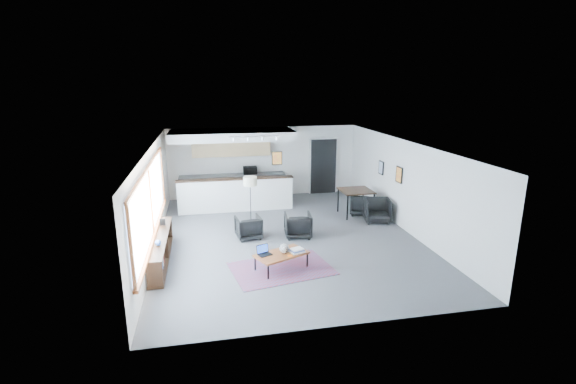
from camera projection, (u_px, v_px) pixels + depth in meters
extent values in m
cube|color=#4A4A4D|center=(287.00, 237.00, 11.70)|extent=(7.00, 9.00, 0.01)
cube|color=white|center=(287.00, 145.00, 11.02)|extent=(7.00, 9.00, 0.01)
cube|color=silver|center=(264.00, 162.00, 15.63)|extent=(7.00, 0.01, 2.60)
cube|color=silver|center=(338.00, 259.00, 7.09)|extent=(7.00, 0.01, 2.60)
cube|color=silver|center=(153.00, 199.00, 10.69)|extent=(0.01, 9.00, 2.60)
cube|color=silver|center=(406.00, 186.00, 12.03)|extent=(0.01, 9.00, 2.60)
cube|color=#8CBFFF|center=(150.00, 201.00, 9.80)|extent=(0.02, 5.80, 1.55)
cube|color=brown|center=(154.00, 233.00, 10.01)|extent=(0.10, 5.95, 0.06)
cube|color=brown|center=(148.00, 168.00, 9.59)|extent=(0.06, 5.95, 0.06)
cube|color=brown|center=(131.00, 248.00, 7.05)|extent=(0.06, 0.06, 1.60)
cube|color=brown|center=(151.00, 201.00, 9.80)|extent=(0.06, 0.06, 1.60)
cube|color=brown|center=(162.00, 175.00, 12.55)|extent=(0.06, 0.06, 1.60)
cube|color=black|center=(160.00, 237.00, 9.96)|extent=(0.35, 3.00, 0.05)
cube|color=black|center=(162.00, 259.00, 10.11)|extent=(0.35, 3.00, 0.05)
cube|color=black|center=(154.00, 275.00, 8.66)|extent=(0.33, 0.04, 0.55)
cube|color=black|center=(161.00, 249.00, 10.04)|extent=(0.33, 0.04, 0.55)
cube|color=black|center=(166.00, 228.00, 11.41)|extent=(0.33, 0.04, 0.55)
cube|color=#3359A5|center=(156.00, 279.00, 8.84)|extent=(0.18, 0.04, 0.20)
cube|color=silver|center=(157.00, 275.00, 9.00)|extent=(0.18, 0.04, 0.22)
cube|color=maroon|center=(157.00, 271.00, 9.16)|extent=(0.18, 0.04, 0.24)
cube|color=black|center=(158.00, 268.00, 9.33)|extent=(0.18, 0.04, 0.20)
cube|color=#3359A5|center=(159.00, 265.00, 9.49)|extent=(0.18, 0.04, 0.22)
cube|color=silver|center=(160.00, 261.00, 9.64)|extent=(0.18, 0.04, 0.24)
cube|color=maroon|center=(160.00, 259.00, 9.81)|extent=(0.18, 0.04, 0.20)
cube|color=black|center=(161.00, 256.00, 9.97)|extent=(0.18, 0.04, 0.22)
cube|color=#3359A5|center=(162.00, 253.00, 10.13)|extent=(0.18, 0.03, 0.24)
cube|color=silver|center=(162.00, 251.00, 10.29)|extent=(0.18, 0.03, 0.20)
cube|color=maroon|center=(163.00, 248.00, 10.45)|extent=(0.18, 0.03, 0.22)
cube|color=black|center=(163.00, 245.00, 10.61)|extent=(0.18, 0.04, 0.24)
cube|color=black|center=(163.00, 222.00, 10.69)|extent=(0.14, 0.02, 0.18)
sphere|color=#264C99|center=(158.00, 243.00, 9.37)|extent=(0.14, 0.14, 0.14)
cube|color=white|center=(236.00, 195.00, 13.88)|extent=(3.80, 0.25, 1.10)
cube|color=black|center=(235.00, 179.00, 13.74)|extent=(3.85, 0.32, 0.04)
cube|color=white|center=(233.00, 188.00, 15.28)|extent=(3.80, 0.60, 0.90)
cube|color=#2D2D2D|center=(233.00, 175.00, 15.16)|extent=(3.82, 0.62, 0.04)
cube|color=tan|center=(231.00, 146.00, 15.04)|extent=(2.80, 0.35, 0.70)
cube|color=white|center=(232.00, 135.00, 14.24)|extent=(4.20, 1.80, 0.30)
cube|color=black|center=(277.00, 158.00, 13.85)|extent=(0.35, 0.03, 0.45)
cube|color=orange|center=(277.00, 158.00, 13.83)|extent=(0.30, 0.01, 0.40)
cube|color=black|center=(323.00, 166.00, 16.05)|extent=(1.00, 0.12, 2.10)
cube|color=white|center=(310.00, 167.00, 15.96)|extent=(0.06, 0.10, 2.10)
cube|color=white|center=(336.00, 166.00, 16.16)|extent=(0.06, 0.10, 2.10)
cube|color=white|center=(324.00, 139.00, 15.78)|extent=(1.10, 0.10, 0.06)
cube|color=silver|center=(254.00, 136.00, 13.00)|extent=(1.60, 0.04, 0.04)
cylinder|color=silver|center=(234.00, 140.00, 12.90)|extent=(0.07, 0.07, 0.09)
cylinder|color=silver|center=(248.00, 139.00, 12.99)|extent=(0.07, 0.07, 0.09)
cylinder|color=silver|center=(262.00, 139.00, 13.07)|extent=(0.07, 0.07, 0.09)
cylinder|color=silver|center=(276.00, 138.00, 13.16)|extent=(0.07, 0.07, 0.09)
cube|color=black|center=(399.00, 175.00, 12.34)|extent=(0.03, 0.38, 0.48)
cube|color=orange|center=(399.00, 175.00, 12.33)|extent=(0.00, 0.32, 0.42)
cube|color=black|center=(381.00, 168.00, 13.58)|extent=(0.03, 0.34, 0.44)
cube|color=#859FC5|center=(381.00, 168.00, 13.58)|extent=(0.00, 0.28, 0.38)
cube|color=#552D45|center=(281.00, 269.00, 9.71)|extent=(2.50, 1.92, 0.01)
cube|color=brown|center=(281.00, 254.00, 9.62)|extent=(1.35, 1.07, 0.05)
cube|color=black|center=(268.00, 272.00, 9.15)|extent=(0.04, 0.04, 0.35)
cube|color=black|center=(255.00, 264.00, 9.58)|extent=(0.04, 0.04, 0.35)
cube|color=black|center=(307.00, 260.00, 9.77)|extent=(0.04, 0.04, 0.35)
cube|color=black|center=(293.00, 253.00, 10.20)|extent=(0.04, 0.04, 0.35)
cube|color=black|center=(288.00, 259.00, 9.41)|extent=(1.04, 0.49, 0.03)
cube|color=black|center=(275.00, 252.00, 9.84)|extent=(1.04, 0.49, 0.03)
cube|color=black|center=(265.00, 255.00, 9.53)|extent=(0.36, 0.31, 0.02)
cube|color=black|center=(262.00, 249.00, 9.59)|extent=(0.29, 0.16, 0.20)
cube|color=blue|center=(262.00, 249.00, 9.58)|extent=(0.26, 0.14, 0.17)
sphere|color=gray|center=(284.00, 248.00, 9.61)|extent=(0.22, 0.22, 0.22)
cube|color=silver|center=(297.00, 251.00, 9.68)|extent=(0.39, 0.35, 0.04)
cube|color=#3359A5|center=(297.00, 250.00, 9.67)|extent=(0.35, 0.32, 0.03)
cube|color=silver|center=(297.00, 249.00, 9.64)|extent=(0.32, 0.29, 0.03)
cube|color=#E5590C|center=(290.00, 256.00, 9.48)|extent=(0.11, 0.11, 0.01)
imported|color=black|center=(248.00, 226.00, 11.54)|extent=(0.74, 0.71, 0.68)
imported|color=black|center=(298.00, 224.00, 11.63)|extent=(0.79, 0.75, 0.74)
cylinder|color=black|center=(251.00, 222.00, 12.93)|extent=(0.29, 0.29, 0.03)
cylinder|color=black|center=(251.00, 203.00, 12.77)|extent=(0.02, 0.02, 1.21)
cylinder|color=#F0EAC5|center=(250.00, 181.00, 12.59)|extent=(0.47, 0.47, 0.27)
cube|color=black|center=(356.00, 191.00, 13.43)|extent=(1.01, 1.01, 0.04)
cylinder|color=black|center=(347.00, 208.00, 13.03)|extent=(0.04, 0.04, 0.79)
cylinder|color=black|center=(338.00, 200.00, 13.86)|extent=(0.04, 0.04, 0.79)
cylinder|color=black|center=(374.00, 206.00, 13.21)|extent=(0.04, 0.04, 0.79)
cylinder|color=black|center=(363.00, 199.00, 14.05)|extent=(0.04, 0.04, 0.79)
imported|color=black|center=(377.00, 211.00, 12.88)|extent=(0.78, 0.75, 0.68)
imported|color=black|center=(363.00, 205.00, 13.59)|extent=(0.83, 0.81, 0.66)
imported|color=black|center=(250.00, 170.00, 15.24)|extent=(0.50, 0.29, 0.34)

